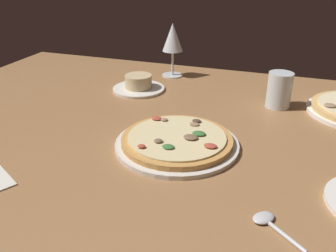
% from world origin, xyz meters
% --- Properties ---
extents(dining_table, '(1.50, 1.10, 0.04)m').
position_xyz_m(dining_table, '(0.00, 0.00, 0.02)').
color(dining_table, '#996B42').
rests_on(dining_table, ground).
extents(pizza_main, '(0.28, 0.28, 0.03)m').
position_xyz_m(pizza_main, '(0.07, -0.07, 0.05)').
color(pizza_main, silver).
rests_on(pizza_main, dining_table).
extents(ramekin_on_saucer, '(0.16, 0.16, 0.05)m').
position_xyz_m(ramekin_on_saucer, '(-0.16, 0.24, 0.06)').
color(ramekin_on_saucer, silver).
rests_on(ramekin_on_saucer, dining_table).
extents(wine_glass_far, '(0.07, 0.07, 0.18)m').
position_xyz_m(wine_glass_far, '(-0.11, 0.42, 0.17)').
color(wine_glass_far, silver).
rests_on(wine_glass_far, dining_table).
extents(water_glass, '(0.07, 0.07, 0.10)m').
position_xyz_m(water_glass, '(0.26, 0.25, 0.09)').
color(water_glass, silver).
rests_on(water_glass, dining_table).
extents(spoon, '(0.09, 0.08, 0.01)m').
position_xyz_m(spoon, '(0.29, -0.27, 0.04)').
color(spoon, silver).
rests_on(spoon, dining_table).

